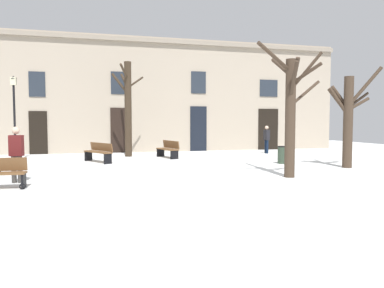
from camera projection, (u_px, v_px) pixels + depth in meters
ground_plane at (205, 173)px, 13.02m from camera, size 37.53×37.53×0.00m
building_facade at (161, 94)px, 22.20m from camera, size 23.46×0.60×6.93m
tree_right_of_center at (291, 108)px, 11.84m from camera, size 2.53×2.32×4.31m
tree_near_facade at (349, 117)px, 14.38m from camera, size 1.86×1.36×3.98m
tree_center at (128, 106)px, 19.02m from camera, size 1.72×2.40×4.96m
streetlamp at (14, 109)px, 16.90m from camera, size 0.30×0.30×3.96m
litter_bin at (282, 155)px, 15.86m from camera, size 0.40×0.40×0.77m
bench_back_to_back_right at (168, 149)px, 18.44m from camera, size 0.95×1.76×0.88m
bench_facing_shops at (99, 152)px, 16.38m from camera, size 1.30×1.87×0.88m
person_strolling at (267, 138)px, 20.99m from camera, size 0.23×0.39×1.60m
person_near_bench at (16, 152)px, 10.81m from camera, size 0.41×0.29×1.68m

